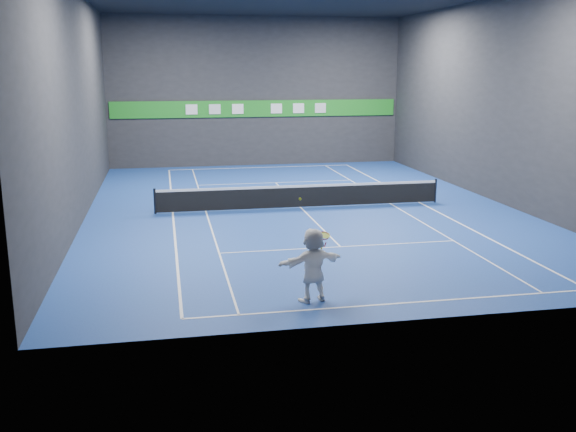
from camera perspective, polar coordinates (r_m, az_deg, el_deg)
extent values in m
plane|color=navy|center=(27.85, 1.15, 0.74)|extent=(26.00, 26.00, 0.00)
cube|color=#272729|center=(40.05, -2.80, 10.94)|extent=(18.00, 0.10, 9.00)
cube|color=#272729|center=(14.84, 11.93, 7.31)|extent=(18.00, 0.10, 9.00)
cube|color=#272729|center=(26.84, -18.20, 9.35)|extent=(0.10, 26.00, 9.00)
cube|color=#272729|center=(30.45, 18.24, 9.70)|extent=(0.10, 26.00, 9.00)
cube|color=white|center=(16.86, 9.75, -7.67)|extent=(10.98, 0.08, 0.01)
cube|color=white|center=(39.37, -2.49, 4.34)|extent=(10.98, 0.08, 0.01)
cube|color=white|center=(27.25, -10.20, 0.27)|extent=(0.08, 23.78, 0.01)
cube|color=white|center=(29.48, 11.65, 1.16)|extent=(0.08, 23.78, 0.01)
cube|color=white|center=(27.30, -7.31, 0.39)|extent=(0.06, 23.78, 0.01)
cube|color=white|center=(28.98, 9.13, 1.07)|extent=(0.06, 23.78, 0.01)
cube|color=white|center=(21.82, 4.69, -2.74)|extent=(8.23, 0.06, 0.01)
cube|color=white|center=(34.02, -1.11, 2.98)|extent=(8.23, 0.06, 0.01)
cube|color=white|center=(27.85, 1.15, 0.75)|extent=(0.06, 12.80, 0.01)
imported|color=white|center=(16.52, 2.25, -4.36)|extent=(1.89, 1.04, 1.95)
sphere|color=#D2E926|center=(16.04, 1.08, 1.52)|extent=(0.07, 0.07, 0.07)
cylinder|color=black|center=(27.15, -11.75, 1.30)|extent=(0.10, 0.10, 1.07)
cylinder|color=black|center=(29.65, 12.96, 2.22)|extent=(0.10, 0.10, 1.07)
cube|color=black|center=(27.76, 1.16, 1.69)|extent=(12.40, 0.03, 0.86)
cube|color=white|center=(27.67, 1.16, 2.67)|extent=(12.40, 0.04, 0.10)
cube|color=#1D8821|center=(40.04, -2.77, 9.51)|extent=(17.64, 0.06, 1.00)
cube|color=white|center=(39.60, -8.57, 9.35)|extent=(0.70, 0.04, 0.60)
cube|color=silver|center=(39.69, -6.52, 9.41)|extent=(0.70, 0.04, 0.60)
cube|color=white|center=(39.82, -4.49, 9.47)|extent=(0.70, 0.04, 0.60)
cube|color=white|center=(40.17, -1.04, 9.54)|extent=(0.70, 0.04, 0.60)
cube|color=white|center=(40.43, 0.94, 9.56)|extent=(0.70, 0.04, 0.60)
cube|color=silver|center=(40.74, 2.90, 9.57)|extent=(0.70, 0.04, 0.60)
torus|color=red|center=(16.42, 3.18, -1.75)|extent=(0.43, 0.38, 0.24)
cylinder|color=#CFEE54|center=(16.43, 3.30, -1.71)|extent=(0.38, 0.35, 0.16)
cylinder|color=red|center=(16.49, 3.33, -2.54)|extent=(0.05, 0.14, 0.17)
cylinder|color=#FAEF0D|center=(16.45, 2.99, -2.62)|extent=(0.08, 0.17, 0.25)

